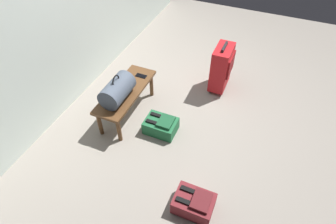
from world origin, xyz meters
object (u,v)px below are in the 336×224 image
(backpack_green, at_px, (161,125))
(cell_phone, at_px, (141,76))
(backpack_maroon, at_px, (194,203))
(suitcase_upright_red, at_px, (222,67))
(duffel_bag_slate, at_px, (117,90))
(bench, at_px, (126,94))

(backpack_green, bearing_deg, cell_phone, 46.77)
(backpack_maroon, bearing_deg, suitcase_upright_red, 8.26)
(suitcase_upright_red, height_order, backpack_maroon, suitcase_upright_red)
(duffel_bag_slate, height_order, cell_phone, duffel_bag_slate)
(bench, relative_size, duffel_bag_slate, 2.27)
(cell_phone, height_order, suitcase_upright_red, suitcase_upright_red)
(suitcase_upright_red, distance_m, backpack_green, 1.19)
(cell_phone, bearing_deg, suitcase_upright_red, -54.66)
(duffel_bag_slate, bearing_deg, backpack_green, -85.14)
(duffel_bag_slate, distance_m, cell_phone, 0.51)
(bench, relative_size, suitcase_upright_red, 1.44)
(backpack_maroon, bearing_deg, backpack_green, 41.35)
(bench, bearing_deg, cell_phone, -8.63)
(suitcase_upright_red, bearing_deg, bench, 135.37)
(duffel_bag_slate, relative_size, backpack_green, 1.16)
(suitcase_upright_red, bearing_deg, duffel_bag_slate, 139.89)
(duffel_bag_slate, relative_size, backpack_maroon, 1.16)
(cell_phone, bearing_deg, bench, 171.37)
(bench, relative_size, backpack_green, 2.63)
(bench, height_order, backpack_green, bench)
(bench, xyz_separation_m, cell_phone, (0.32, -0.05, 0.06))
(backpack_green, bearing_deg, backpack_maroon, -138.65)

